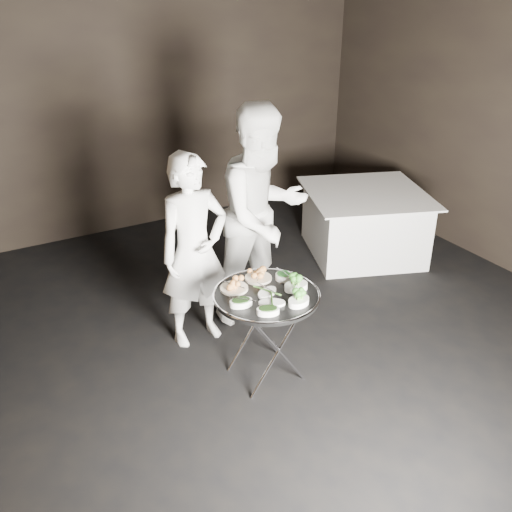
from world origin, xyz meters
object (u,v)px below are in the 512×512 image
serving_tray (266,295)px  waiter_right (263,215)px  dining_table (364,223)px  waiter_left (194,251)px  tray_stand (266,332)px

serving_tray → waiter_right: (0.45, 0.82, 0.23)m
serving_tray → waiter_right: waiter_right is taller
dining_table → waiter_left: bearing=-165.2°
tray_stand → dining_table: 2.38m
serving_tray → dining_table: bearing=33.4°
waiter_right → dining_table: (1.54, 0.49, -0.59)m
tray_stand → waiter_left: (-0.23, 0.72, 0.41)m
waiter_right → serving_tray: bearing=-127.1°
tray_stand → waiter_left: bearing=108.0°
tray_stand → waiter_left: waiter_left is taller
dining_table → waiter_right: bearing=-162.3°
tray_stand → waiter_right: (0.45, 0.82, 0.55)m
serving_tray → waiter_left: bearing=108.0°
waiter_left → dining_table: 2.34m
waiter_left → waiter_right: waiter_right is taller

